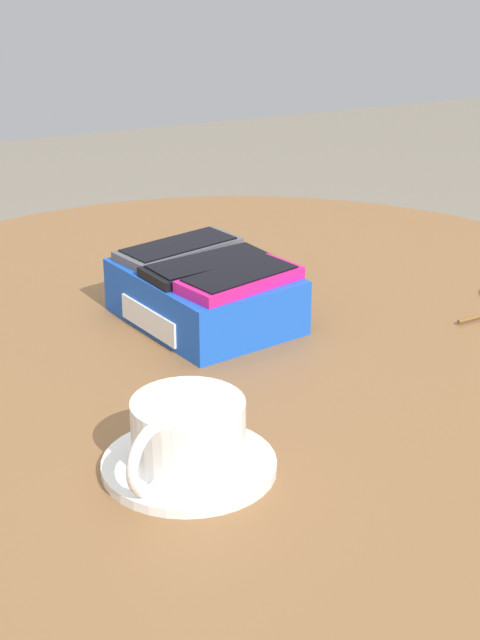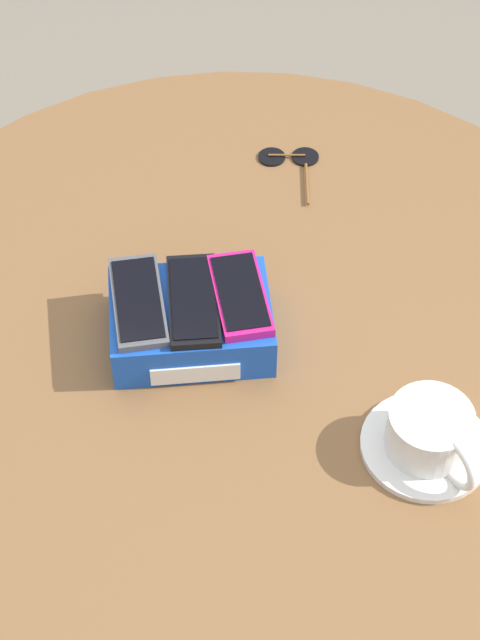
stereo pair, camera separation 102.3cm
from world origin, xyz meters
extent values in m
plane|color=gray|center=(0.00, 0.00, 0.00)|extent=(8.00, 8.00, 0.00)
cylinder|color=#2D2D2D|center=(0.00, 0.00, 0.01)|extent=(0.46, 0.46, 0.02)
cylinder|color=#2D2D2D|center=(0.00, 0.00, 0.37)|extent=(0.07, 0.07, 0.70)
cylinder|color=brown|center=(0.00, 0.00, 0.74)|extent=(0.99, 0.99, 0.03)
cube|color=blue|center=(-0.05, -0.02, 0.78)|extent=(0.21, 0.17, 0.06)
cube|color=white|center=(-0.04, -0.08, 0.77)|extent=(0.10, 0.03, 0.03)
cube|color=#515156|center=(-0.11, -0.02, 0.82)|extent=(0.09, 0.14, 0.01)
cube|color=black|center=(-0.11, -0.02, 0.82)|extent=(0.08, 0.13, 0.00)
cube|color=black|center=(-0.05, -0.01, 0.82)|extent=(0.08, 0.14, 0.01)
cube|color=black|center=(-0.05, -0.01, 0.82)|extent=(0.07, 0.13, 0.00)
cube|color=#D11975|center=(0.00, 0.00, 0.82)|extent=(0.09, 0.13, 0.01)
cube|color=black|center=(0.00, 0.00, 0.82)|extent=(0.08, 0.12, 0.00)
cylinder|color=white|center=(0.22, -0.13, 0.76)|extent=(0.14, 0.14, 0.01)
cylinder|color=white|center=(0.22, -0.13, 0.79)|extent=(0.09, 0.09, 0.05)
cylinder|color=olive|center=(0.22, -0.13, 0.81)|extent=(0.08, 0.08, 0.00)
torus|color=white|center=(0.24, -0.17, 0.79)|extent=(0.04, 0.05, 0.06)
cylinder|color=black|center=(0.00, 0.31, 0.76)|extent=(0.04, 0.04, 0.00)
cylinder|color=black|center=(0.04, 0.31, 0.76)|extent=(0.04, 0.04, 0.00)
cylinder|color=brown|center=(0.02, 0.31, 0.76)|extent=(0.05, 0.01, 0.00)
cylinder|color=brown|center=(0.05, 0.26, 0.76)|extent=(0.01, 0.08, 0.00)
camera|label=1|loc=(0.90, -0.37, 1.19)|focal=60.00mm
camera|label=2|loc=(0.11, -0.78, 1.70)|focal=60.00mm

